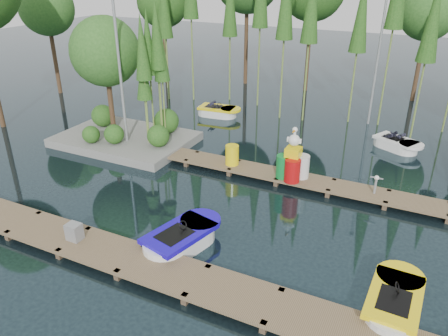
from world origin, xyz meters
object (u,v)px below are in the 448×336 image
at_px(island, 118,76).
at_px(yellow_barrel, 232,155).
at_px(boat_yellow_far, 218,111).
at_px(drum_cluster, 293,164).
at_px(utility_cabinet, 74,232).
at_px(boat_blue, 181,239).

xyz_separation_m(island, yellow_barrel, (6.19, -0.79, -2.47)).
bearing_deg(boat_yellow_far, island, -99.63).
bearing_deg(boat_yellow_far, drum_cluster, -29.49).
bearing_deg(utility_cabinet, yellow_barrel, 74.31).
bearing_deg(yellow_barrel, drum_cluster, -3.37).
bearing_deg(utility_cabinet, boat_yellow_far, 97.84).
xyz_separation_m(boat_blue, boat_yellow_far, (-4.68, 11.67, -0.01)).
relative_size(boat_blue, yellow_barrel, 3.69).
xyz_separation_m(boat_yellow_far, utility_cabinet, (1.80, -13.11, 0.30)).
relative_size(island, boat_yellow_far, 2.58).
bearing_deg(island, utility_cabinet, -61.56).
height_order(boat_yellow_far, drum_cluster, drum_cluster).
bearing_deg(boat_blue, yellow_barrel, 113.37).
distance_m(island, yellow_barrel, 6.71).
bearing_deg(drum_cluster, utility_cabinet, -123.97).
distance_m(boat_blue, drum_cluster, 5.71).
distance_m(utility_cabinet, drum_cluster, 8.26).
height_order(boat_blue, drum_cluster, drum_cluster).
bearing_deg(yellow_barrel, island, 172.72).
relative_size(boat_blue, boat_yellow_far, 1.17).
height_order(island, boat_blue, island).
relative_size(boat_blue, drum_cluster, 1.47).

